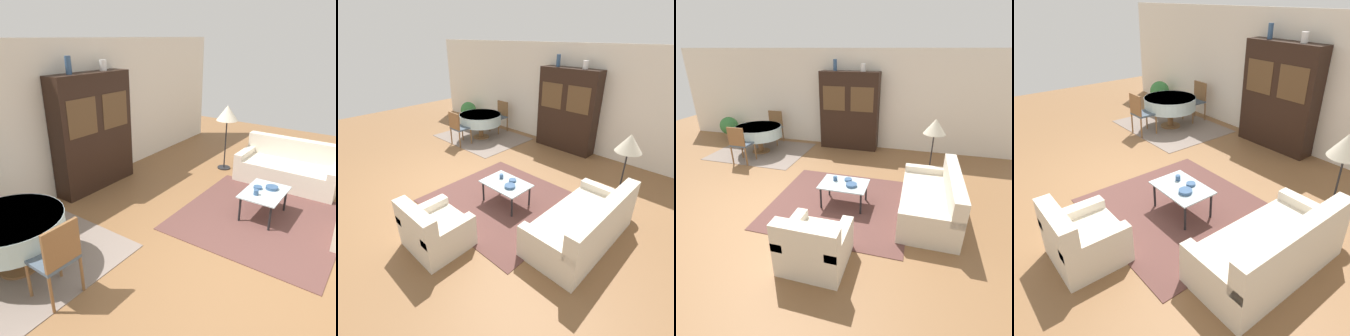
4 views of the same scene
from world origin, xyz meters
The scene contains 18 objects.
ground_plane centered at (0.00, 0.00, 0.00)m, with size 14.00×14.00×0.00m, color brown.
wall_back centered at (0.00, 3.63, 1.35)m, with size 10.00×0.06×2.70m.
area_rug centered at (1.23, 0.31, 0.01)m, with size 2.53×2.39×0.01m.
dining_rug centered at (-1.70, 2.35, 0.01)m, with size 2.49×1.98×0.01m.
couch centered at (2.86, 0.39, 0.29)m, with size 0.92×1.87×0.83m.
armchair centered at (1.33, -1.25, 0.30)m, with size 0.86×0.81×0.80m.
coffee_table centered at (1.31, 0.31, 0.39)m, with size 0.86×0.60×0.43m.
display_cabinet centered at (0.60, 3.38, 1.07)m, with size 1.63×0.41×2.14m.
dining_table centered at (-1.72, 2.33, 0.59)m, with size 1.25×1.25×0.73m.
dining_chair_near centered at (-1.72, 1.49, 0.56)m, with size 0.44×0.44×0.95m.
dining_chair_far centered at (-1.72, 3.17, 0.56)m, with size 0.44×0.44×0.95m.
floor_lamp centered at (2.84, 1.75, 1.20)m, with size 0.45×0.45×1.40m.
cup centered at (1.12, 0.38, 0.48)m, with size 0.08×0.08×0.08m.
bowl centered at (1.46, 0.25, 0.46)m, with size 0.20×0.20×0.05m.
bowl_small centered at (1.35, 0.44, 0.46)m, with size 0.14×0.14×0.04m.
vase_tall centered at (0.19, 3.38, 2.28)m, with size 0.10×0.10×0.29m.
vase_short centered at (0.96, 3.38, 2.23)m, with size 0.13×0.13×0.19m.
potted_plant centered at (-3.34, 3.15, 0.40)m, with size 0.56×0.56×0.70m.
Camera 2 is at (4.20, -2.68, 2.89)m, focal length 28.00 mm.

